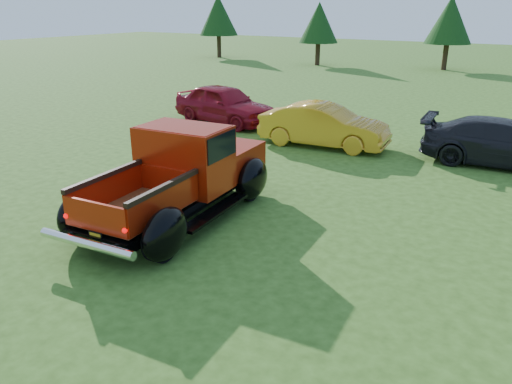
% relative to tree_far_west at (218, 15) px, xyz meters
% --- Properties ---
extents(ground, '(120.00, 120.00, 0.00)m').
position_rel_tree_far_west_xyz_m(ground, '(22.00, -30.00, -3.52)').
color(ground, '#2E4D16').
rests_on(ground, ground).
extents(tree_far_west, '(3.33, 3.33, 5.20)m').
position_rel_tree_far_west_xyz_m(tree_far_west, '(0.00, 0.00, 0.00)').
color(tree_far_west, '#332114').
rests_on(tree_far_west, ground).
extents(tree_west, '(2.94, 2.94, 4.60)m').
position_rel_tree_far_west_xyz_m(tree_west, '(10.00, -1.00, -0.41)').
color(tree_west, '#332114').
rests_on(tree_west, ground).
extents(tree_mid_left, '(3.20, 3.20, 5.00)m').
position_rel_tree_far_west_xyz_m(tree_mid_left, '(19.00, 1.00, -0.14)').
color(tree_mid_left, '#332114').
rests_on(tree_mid_left, ground).
extents(pickup_truck, '(2.84, 5.43, 1.96)m').
position_rel_tree_far_west_xyz_m(pickup_truck, '(19.96, -29.15, -2.59)').
color(pickup_truck, black).
rests_on(pickup_truck, ground).
extents(show_car_red, '(4.59, 2.46, 1.48)m').
position_rel_tree_far_west_xyz_m(show_car_red, '(15.50, -21.30, -2.78)').
color(show_car_red, maroon).
rests_on(show_car_red, ground).
extents(show_car_yellow, '(4.28, 1.82, 1.37)m').
position_rel_tree_far_west_xyz_m(show_car_yellow, '(20.23, -22.43, -2.83)').
color(show_car_yellow, orange).
rests_on(show_car_yellow, ground).
extents(show_car_grey, '(4.67, 2.17, 1.32)m').
position_rel_tree_far_west_xyz_m(show_car_grey, '(25.50, -21.65, -2.86)').
color(show_car_grey, black).
rests_on(show_car_grey, ground).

